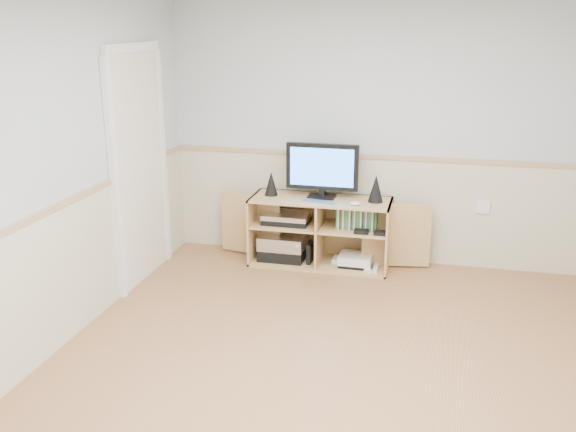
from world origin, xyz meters
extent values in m
cube|color=tan|center=(0.00, 0.00, -0.01)|extent=(4.00, 4.50, 0.02)
cube|color=silver|center=(-2.01, 0.00, 1.25)|extent=(0.02, 4.50, 2.50)
cube|color=silver|center=(0.00, 2.26, 1.25)|extent=(4.00, 0.02, 2.50)
cube|color=silver|center=(0.00, -2.26, 1.25)|extent=(4.00, 0.02, 2.50)
cube|color=beige|center=(0.00, 2.24, 0.50)|extent=(4.00, 0.01, 1.00)
cube|color=tan|center=(0.00, 2.23, 1.02)|extent=(4.00, 0.02, 0.04)
cube|color=silver|center=(-1.98, 1.30, 1.00)|extent=(0.03, 0.82, 2.00)
cube|color=tan|center=(-0.48, 1.97, 0.01)|extent=(1.32, 0.49, 0.02)
cube|color=tan|center=(-0.48, 1.97, 0.64)|extent=(1.32, 0.49, 0.02)
cube|color=tan|center=(-1.13, 1.97, 0.33)|extent=(0.02, 0.49, 0.65)
cube|color=tan|center=(0.17, 1.97, 0.33)|extent=(0.02, 0.49, 0.65)
cube|color=tan|center=(-0.48, 2.21, 0.33)|extent=(1.32, 0.02, 0.65)
cube|color=tan|center=(-0.48, 1.97, 0.33)|extent=(0.02, 0.47, 0.61)
cube|color=tan|center=(-0.81, 1.97, 0.38)|extent=(0.63, 0.45, 0.02)
cube|color=tan|center=(-0.15, 1.97, 0.38)|extent=(0.63, 0.45, 0.02)
cube|color=tan|center=(-1.19, 2.04, 0.33)|extent=(0.63, 0.13, 0.61)
cube|color=tan|center=(0.23, 2.04, 0.33)|extent=(0.63, 0.13, 0.61)
cube|color=black|center=(-0.48, 2.02, 0.66)|extent=(0.25, 0.18, 0.02)
cube|color=black|center=(-0.48, 2.02, 0.70)|extent=(0.05, 0.04, 0.06)
cube|color=black|center=(-0.48, 2.02, 0.95)|extent=(0.68, 0.05, 0.43)
cube|color=#2F81FC|center=(-0.48, 1.99, 0.95)|extent=(0.60, 0.01, 0.36)
cone|color=black|center=(-0.97, 1.99, 0.77)|extent=(0.13, 0.13, 0.23)
cone|color=black|center=(0.03, 1.99, 0.78)|extent=(0.14, 0.14, 0.26)
cube|color=silver|center=(-0.47, 1.83, 0.66)|extent=(0.33, 0.19, 0.01)
ellipsoid|color=white|center=(-0.14, 1.83, 0.67)|extent=(0.10, 0.08, 0.04)
cube|color=black|center=(-0.85, 1.97, 0.07)|extent=(0.44, 0.32, 0.11)
cube|color=silver|center=(-0.85, 1.97, 0.20)|extent=(0.44, 0.32, 0.13)
cube|color=black|center=(-0.81, 1.97, 0.42)|extent=(0.44, 0.30, 0.05)
cube|color=silver|center=(-0.81, 1.97, 0.46)|extent=(0.44, 0.30, 0.05)
cube|color=black|center=(-0.57, 1.92, 0.12)|extent=(0.04, 0.14, 0.20)
cube|color=white|center=(-0.25, 2.00, 0.04)|extent=(0.21, 0.16, 0.05)
cube|color=black|center=(-0.13, 1.95, 0.04)|extent=(0.30, 0.24, 0.03)
cube|color=white|center=(-0.13, 1.95, 0.09)|extent=(0.31, 0.26, 0.08)
cube|color=white|center=(0.07, 1.87, 0.04)|extent=(0.04, 0.14, 0.03)
cube|color=white|center=(0.05, 2.03, 0.04)|extent=(0.09, 0.15, 0.03)
cube|color=#3F8C3F|center=(-0.13, 1.95, 0.48)|extent=(0.38, 0.14, 0.19)
cube|color=white|center=(1.00, 2.23, 0.60)|extent=(0.12, 0.03, 0.12)
camera|label=1|loc=(0.58, -3.72, 2.28)|focal=40.00mm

